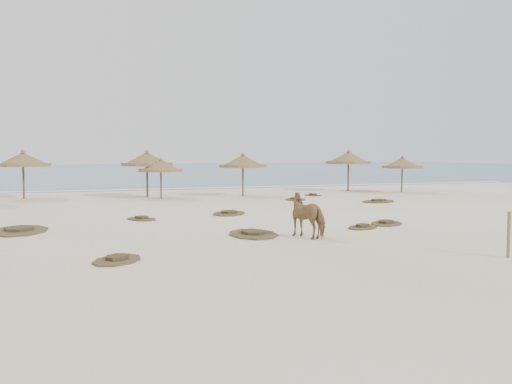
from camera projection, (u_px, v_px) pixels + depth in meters
ground at (247, 235)px, 20.06m from camera, size 160.00×160.00×0.00m
ocean at (96, 171)px, 90.52m from camera, size 200.00×100.00×0.01m
foam_line at (140, 190)px, 44.49m from camera, size 70.00×0.60×0.01m
palapa_1 at (23, 160)px, 35.53m from camera, size 4.34×4.34×3.12m
palapa_2 at (147, 160)px, 36.70m from camera, size 4.14×4.14×3.13m
palapa_3 at (161, 166)px, 35.61m from camera, size 3.36×3.36×2.62m
palapa_4 at (243, 162)px, 37.59m from camera, size 3.27×3.27×2.93m
palapa_5 at (348, 159)px, 42.52m from camera, size 4.11×4.11×3.16m
palapa_6 at (402, 163)px, 41.22m from camera, size 3.41×3.41×2.71m
horse at (309, 215)px, 19.54m from camera, size 1.39×1.99×1.54m
fence_post_near at (509, 235)px, 15.75m from camera, size 0.11×0.11×1.28m
scrub_1 at (19, 230)px, 20.96m from camera, size 2.34×3.32×0.16m
scrub_2 at (142, 219)px, 24.61m from camera, size 1.62×1.91×0.16m
scrub_3 at (229, 213)px, 26.87m from camera, size 2.45×2.72×0.16m
scrub_4 at (386, 223)px, 23.07m from camera, size 2.18×2.22×0.16m
scrub_5 at (378, 201)px, 33.47m from camera, size 3.00×2.69×0.16m
scrub_7 at (295, 199)px, 34.82m from camera, size 1.88×2.27×0.16m
scrub_9 at (253, 234)px, 20.08m from camera, size 1.96×2.77×0.16m
scrub_10 at (313, 195)px, 38.22m from camera, size 1.25×1.62×0.16m
scrub_11 at (117, 259)px, 15.25m from camera, size 1.91×2.10×0.16m
scrub_12 at (363, 227)px, 21.89m from camera, size 1.85×1.75×0.16m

